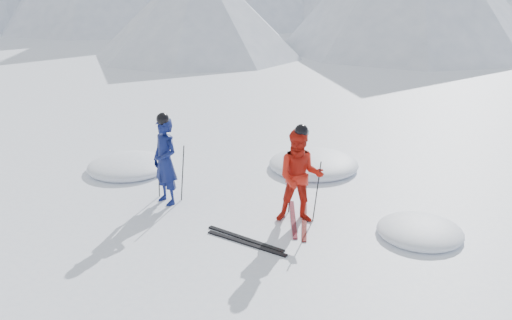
% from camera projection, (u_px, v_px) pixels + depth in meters
% --- Properties ---
extents(ground, '(160.00, 160.00, 0.00)m').
position_uv_depth(ground, '(316.00, 235.00, 10.19)').
color(ground, white).
rests_on(ground, ground).
extents(skier_blue, '(0.79, 0.65, 1.87)m').
position_uv_depth(skier_blue, '(165.00, 161.00, 11.31)').
color(skier_blue, '#0D164E').
rests_on(skier_blue, ground).
extents(skier_red, '(1.13, 1.02, 1.88)m').
position_uv_depth(skier_red, '(300.00, 177.00, 10.46)').
color(skier_red, red).
rests_on(skier_red, ground).
extents(pole_blue_left, '(0.12, 0.09, 1.24)m').
position_uv_depth(pole_blue_left, '(159.00, 171.00, 11.67)').
color(pole_blue_left, black).
rests_on(pole_blue_left, ground).
extents(pole_blue_right, '(0.12, 0.07, 1.25)m').
position_uv_depth(pole_blue_right, '(183.00, 173.00, 11.52)').
color(pole_blue_right, black).
rests_on(pole_blue_right, ground).
extents(pole_red_left, '(0.12, 0.10, 1.25)m').
position_uv_depth(pole_red_left, '(291.00, 185.00, 10.90)').
color(pole_red_left, black).
rests_on(pole_red_left, ground).
extents(pole_red_right, '(0.12, 0.09, 1.25)m').
position_uv_depth(pole_red_right, '(317.00, 192.00, 10.56)').
color(pole_red_right, black).
rests_on(pole_red_right, ground).
extents(ski_worn_left, '(0.82, 1.57, 0.03)m').
position_uv_depth(ski_worn_left, '(293.00, 219.00, 10.82)').
color(ski_worn_left, black).
rests_on(ski_worn_left, ground).
extents(ski_worn_right, '(0.71, 1.61, 0.03)m').
position_uv_depth(ski_worn_right, '(304.00, 221.00, 10.71)').
color(ski_worn_right, black).
rests_on(ski_worn_right, ground).
extents(ski_loose_a, '(1.70, 0.33, 0.03)m').
position_uv_depth(ski_loose_a, '(245.00, 239.00, 10.03)').
color(ski_loose_a, black).
rests_on(ski_loose_a, ground).
extents(ski_loose_b, '(1.70, 0.27, 0.03)m').
position_uv_depth(ski_loose_b, '(246.00, 243.00, 9.86)').
color(ski_loose_b, black).
rests_on(ski_loose_b, ground).
extents(snow_lumps, '(8.99, 4.42, 0.49)m').
position_uv_depth(snow_lumps, '(261.00, 178.00, 12.98)').
color(snow_lumps, white).
rests_on(snow_lumps, ground).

